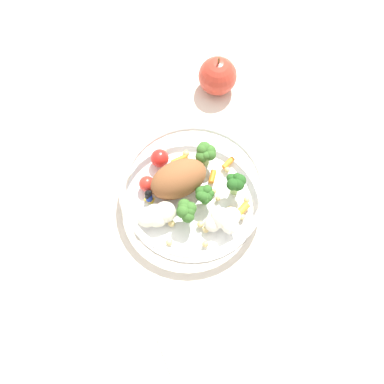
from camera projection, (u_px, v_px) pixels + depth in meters
name	position (u px, v px, depth m)	size (l,w,h in m)	color
ground_plane	(192.00, 193.00, 0.78)	(2.40, 2.40, 0.00)	silver
food_container	(189.00, 192.00, 0.75)	(0.24, 0.24, 0.07)	white
loose_apple	(218.00, 76.00, 0.84)	(0.07, 0.07, 0.08)	#BC3828
folded_napkin	(208.00, 369.00, 0.66)	(0.10, 0.14, 0.01)	silver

